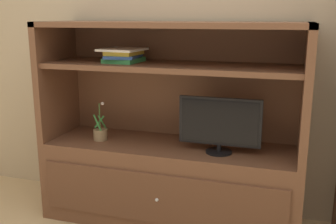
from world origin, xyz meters
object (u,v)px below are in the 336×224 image
at_px(tv_monitor, 220,124).
at_px(potted_plant, 100,134).
at_px(media_console, 170,161).
at_px(magazine_stack, 124,55).

distance_m(tv_monitor, potted_plant, 0.90).
xyz_separation_m(media_console, magazine_stack, (-0.34, -0.02, 0.75)).
height_order(media_console, potted_plant, media_console).
bearing_deg(media_console, magazine_stack, -177.36).
distance_m(tv_monitor, magazine_stack, 0.82).
xyz_separation_m(tv_monitor, magazine_stack, (-0.70, 0.06, 0.43)).
bearing_deg(tv_monitor, media_console, 168.11).
xyz_separation_m(tv_monitor, potted_plant, (-0.89, 0.02, -0.15)).
relative_size(media_console, tv_monitor, 3.34).
distance_m(media_console, magazine_stack, 0.83).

